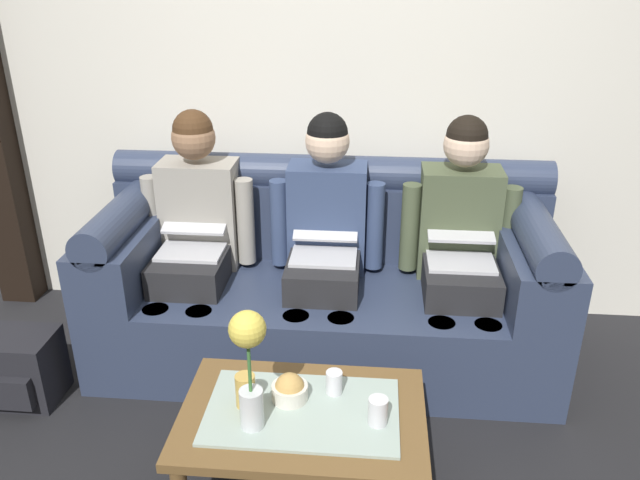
# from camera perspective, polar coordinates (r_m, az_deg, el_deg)

# --- Properties ---
(back_wall_patterned) EXTENTS (6.00, 0.12, 2.90)m
(back_wall_patterned) POSITION_cam_1_polar(r_m,az_deg,el_deg) (3.37, 1.32, 16.86)
(back_wall_patterned) COLOR silver
(back_wall_patterned) RESTS_ON ground_plane
(couch) EXTENTS (2.20, 0.88, 0.96)m
(couch) POSITION_cam_1_polar(r_m,az_deg,el_deg) (3.19, 0.48, -4.03)
(couch) COLOR #2D3851
(couch) RESTS_ON ground_plane
(person_left) EXTENTS (0.56, 0.67, 1.22)m
(person_left) POSITION_cam_1_polar(r_m,az_deg,el_deg) (3.18, -11.12, 1.07)
(person_left) COLOR #232326
(person_left) RESTS_ON ground_plane
(person_middle) EXTENTS (0.56, 0.67, 1.22)m
(person_middle) POSITION_cam_1_polar(r_m,az_deg,el_deg) (3.06, 0.49, 0.67)
(person_middle) COLOR #232326
(person_middle) RESTS_ON ground_plane
(person_right) EXTENTS (0.56, 0.67, 1.22)m
(person_right) POSITION_cam_1_polar(r_m,az_deg,el_deg) (3.08, 12.46, 0.23)
(person_right) COLOR #232326
(person_right) RESTS_ON ground_plane
(coffee_table) EXTENTS (0.88, 0.59, 0.41)m
(coffee_table) POSITION_cam_1_polar(r_m,az_deg,el_deg) (2.38, -1.58, -16.11)
(coffee_table) COLOR brown
(coffee_table) RESTS_ON ground_plane
(flower_vase) EXTENTS (0.12, 0.12, 0.45)m
(flower_vase) POSITION_cam_1_polar(r_m,az_deg,el_deg) (2.11, -6.40, -10.47)
(flower_vase) COLOR silver
(flower_vase) RESTS_ON coffee_table
(snack_bowl) EXTENTS (0.13, 0.13, 0.11)m
(snack_bowl) POSITION_cam_1_polar(r_m,az_deg,el_deg) (2.36, -2.73, -13.26)
(snack_bowl) COLOR silver
(snack_bowl) RESTS_ON coffee_table
(cup_near_left) EXTENTS (0.07, 0.07, 0.10)m
(cup_near_left) POSITION_cam_1_polar(r_m,az_deg,el_deg) (2.26, 5.22, -15.05)
(cup_near_left) COLOR silver
(cup_near_left) RESTS_ON coffee_table
(cup_near_right) EXTENTS (0.06, 0.06, 0.09)m
(cup_near_right) POSITION_cam_1_polar(r_m,az_deg,el_deg) (2.39, 1.28, -12.65)
(cup_near_right) COLOR silver
(cup_near_right) RESTS_ON coffee_table
(cup_far_center) EXTENTS (0.07, 0.07, 0.13)m
(cup_far_center) POSITION_cam_1_polar(r_m,az_deg,el_deg) (2.33, -6.70, -13.27)
(cup_far_center) COLOR gold
(cup_far_center) RESTS_ON coffee_table
(backpack_left) EXTENTS (0.30, 0.30, 0.33)m
(backpack_left) POSITION_cam_1_polar(r_m,az_deg,el_deg) (3.24, -25.05, -10.42)
(backpack_left) COLOR black
(backpack_left) RESTS_ON ground_plane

